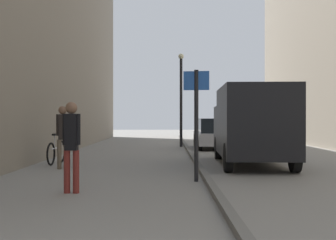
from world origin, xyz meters
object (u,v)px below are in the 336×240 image
object	(u,v)px
delivery_van	(251,124)
bicycle_leaning	(56,152)
pedestrian_mid_block	(71,140)
street_sign_post	(196,115)
lamp_post	(181,94)
pedestrian_main_foreground	(62,133)
parked_car	(214,134)

from	to	relation	value
delivery_van	bicycle_leaning	world-z (taller)	delivery_van
pedestrian_mid_block	street_sign_post	xyz separation A→B (m)	(2.56, 1.57, 0.51)
lamp_post	bicycle_leaning	xyz separation A→B (m)	(-4.27, -8.19, -2.34)
delivery_van	lamp_post	size ratio (longest dim) A/B	1.14
pedestrian_mid_block	bicycle_leaning	xyz separation A→B (m)	(-1.70, 5.45, -0.66)
pedestrian_main_foreground	delivery_van	world-z (taller)	delivery_van
pedestrian_main_foreground	parked_car	world-z (taller)	pedestrian_main_foreground
lamp_post	parked_car	bearing A→B (deg)	-35.02
delivery_van	street_sign_post	world-z (taller)	street_sign_post
pedestrian_main_foreground	bicycle_leaning	size ratio (longest dim) A/B	1.03
parked_car	street_sign_post	size ratio (longest dim) A/B	1.62
delivery_van	parked_car	size ratio (longest dim) A/B	1.29
delivery_van	parked_car	bearing A→B (deg)	95.15
bicycle_leaning	delivery_van	bearing A→B (deg)	0.54
pedestrian_main_foreground	street_sign_post	distance (m)	4.49
pedestrian_mid_block	lamp_post	bearing A→B (deg)	81.67
street_sign_post	lamp_post	size ratio (longest dim) A/B	0.55
delivery_van	street_sign_post	distance (m)	4.02
pedestrian_mid_block	street_sign_post	bearing A→B (deg)	33.83
pedestrian_main_foreground	parked_car	distance (m)	10.02
parked_car	pedestrian_mid_block	bearing A→B (deg)	-108.33
delivery_van	parked_car	xyz separation A→B (m)	(-0.36, 7.45, -0.58)
pedestrian_mid_block	parked_car	size ratio (longest dim) A/B	0.43
pedestrian_main_foreground	delivery_van	xyz separation A→B (m)	(5.68, 1.03, 0.24)
parked_car	pedestrian_main_foreground	bearing A→B (deg)	-122.05
lamp_post	street_sign_post	bearing A→B (deg)	-90.03
pedestrian_main_foreground	lamp_post	world-z (taller)	lamp_post
pedestrian_mid_block	lamp_post	size ratio (longest dim) A/B	0.38
pedestrian_main_foreground	pedestrian_mid_block	world-z (taller)	pedestrian_main_foreground
pedestrian_mid_block	lamp_post	distance (m)	13.99
delivery_van	pedestrian_main_foreground	bearing A→B (deg)	-167.32
lamp_post	pedestrian_main_foreground	bearing A→B (deg)	-111.21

